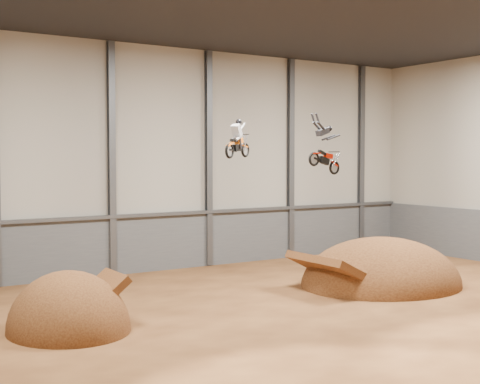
% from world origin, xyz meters
% --- Properties ---
extents(floor, '(40.00, 40.00, 0.00)m').
position_xyz_m(floor, '(0.00, 0.00, 0.00)').
color(floor, '#4E2B14').
rests_on(floor, ground).
extents(back_wall, '(40.00, 0.10, 14.00)m').
position_xyz_m(back_wall, '(0.00, 15.00, 7.00)').
color(back_wall, '#A29C90').
rests_on(back_wall, ground).
extents(lower_band_back, '(39.80, 0.18, 3.50)m').
position_xyz_m(lower_band_back, '(0.00, 14.90, 1.75)').
color(lower_band_back, '#505357').
rests_on(lower_band_back, ground).
extents(steel_rail, '(39.80, 0.35, 0.20)m').
position_xyz_m(steel_rail, '(0.00, 14.75, 3.55)').
color(steel_rail, '#47494F').
rests_on(steel_rail, lower_band_back).
extents(steel_column_2, '(0.40, 0.36, 13.90)m').
position_xyz_m(steel_column_2, '(-3.33, 14.80, 7.00)').
color(steel_column_2, '#47494F').
rests_on(steel_column_2, ground).
extents(steel_column_3, '(0.40, 0.36, 13.90)m').
position_xyz_m(steel_column_3, '(3.33, 14.80, 7.00)').
color(steel_column_3, '#47494F').
rests_on(steel_column_3, ground).
extents(steel_column_4, '(0.40, 0.36, 13.90)m').
position_xyz_m(steel_column_4, '(10.00, 14.80, 7.00)').
color(steel_column_4, '#47494F').
rests_on(steel_column_4, ground).
extents(steel_column_5, '(0.40, 0.36, 13.90)m').
position_xyz_m(steel_column_5, '(16.67, 14.80, 7.00)').
color(steel_column_5, '#47494F').
rests_on(steel_column_5, ground).
extents(takeoff_ramp, '(4.92, 5.68, 4.92)m').
position_xyz_m(takeoff_ramp, '(-9.71, 3.73, 0.00)').
color(takeoff_ramp, '#402110').
rests_on(takeoff_ramp, ground).
extents(landing_ramp, '(9.27, 8.20, 5.35)m').
position_xyz_m(landing_ramp, '(8.01, 3.83, 0.00)').
color(landing_ramp, '#402110').
rests_on(landing_ramp, ground).
extents(fmx_rider_a, '(2.36, 1.78, 2.04)m').
position_xyz_m(fmx_rider_a, '(-1.72, 3.37, 8.05)').
color(fmx_rider_a, orange).
extents(fmx_rider_b, '(3.50, 1.17, 3.16)m').
position_xyz_m(fmx_rider_b, '(2.43, 2.20, 7.70)').
color(fmx_rider_b, '#B31300').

